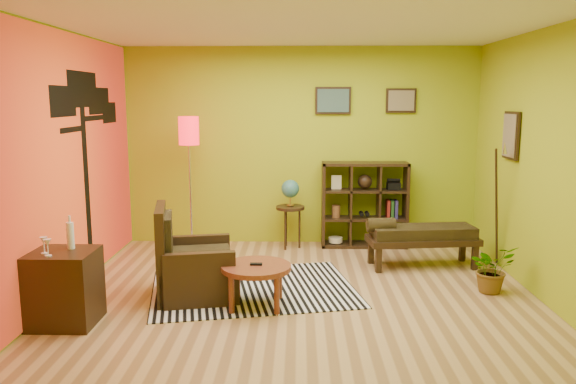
{
  "coord_description": "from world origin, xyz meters",
  "views": [
    {
      "loc": [
        -0.02,
        -5.76,
        2.08
      ],
      "look_at": [
        -0.15,
        0.4,
        1.05
      ],
      "focal_mm": 35.0,
      "sensor_mm": 36.0,
      "label": 1
    }
  ],
  "objects_px": {
    "armchair": "(192,269)",
    "bench": "(420,235)",
    "side_cabinet": "(64,287)",
    "cube_shelf": "(365,205)",
    "coffee_table": "(256,271)",
    "globe_table": "(290,197)",
    "potted_plant": "(491,274)",
    "floor_lamp": "(189,143)"
  },
  "relations": [
    {
      "from": "floor_lamp",
      "to": "cube_shelf",
      "type": "relative_size",
      "value": 1.54
    },
    {
      "from": "globe_table",
      "to": "side_cabinet",
      "type": "bearing_deg",
      "value": -126.95
    },
    {
      "from": "coffee_table",
      "to": "bench",
      "type": "height_order",
      "value": "bench"
    },
    {
      "from": "potted_plant",
      "to": "side_cabinet",
      "type": "bearing_deg",
      "value": -167.4
    },
    {
      "from": "cube_shelf",
      "to": "bench",
      "type": "bearing_deg",
      "value": -60.03
    },
    {
      "from": "bench",
      "to": "globe_table",
      "type": "bearing_deg",
      "value": 152.16
    },
    {
      "from": "cube_shelf",
      "to": "floor_lamp",
      "type": "bearing_deg",
      "value": -171.15
    },
    {
      "from": "floor_lamp",
      "to": "bench",
      "type": "distance_m",
      "value": 3.21
    },
    {
      "from": "potted_plant",
      "to": "coffee_table",
      "type": "bearing_deg",
      "value": -169.23
    },
    {
      "from": "side_cabinet",
      "to": "globe_table",
      "type": "relative_size",
      "value": 1.04
    },
    {
      "from": "coffee_table",
      "to": "bench",
      "type": "distance_m",
      "value": 2.38
    },
    {
      "from": "side_cabinet",
      "to": "cube_shelf",
      "type": "xyz_separation_m",
      "value": [
        3.11,
        2.85,
        0.25
      ]
    },
    {
      "from": "potted_plant",
      "to": "cube_shelf",
      "type": "bearing_deg",
      "value": 121.23
    },
    {
      "from": "side_cabinet",
      "to": "potted_plant",
      "type": "xyz_separation_m",
      "value": [
        4.27,
        0.95,
        -0.15
      ]
    },
    {
      "from": "armchair",
      "to": "bench",
      "type": "bearing_deg",
      "value": 23.13
    },
    {
      "from": "potted_plant",
      "to": "floor_lamp",
      "type": "bearing_deg",
      "value": 156.74
    },
    {
      "from": "side_cabinet",
      "to": "coffee_table",
      "type": "bearing_deg",
      "value": 15.19
    },
    {
      "from": "coffee_table",
      "to": "globe_table",
      "type": "height_order",
      "value": "globe_table"
    },
    {
      "from": "coffee_table",
      "to": "side_cabinet",
      "type": "relative_size",
      "value": 0.7
    },
    {
      "from": "bench",
      "to": "potted_plant",
      "type": "xyz_separation_m",
      "value": [
        0.59,
        -0.92,
        -0.2
      ]
    },
    {
      "from": "floor_lamp",
      "to": "globe_table",
      "type": "relative_size",
      "value": 1.9
    },
    {
      "from": "cube_shelf",
      "to": "armchair",
      "type": "bearing_deg",
      "value": -134.54
    },
    {
      "from": "floor_lamp",
      "to": "bench",
      "type": "height_order",
      "value": "floor_lamp"
    },
    {
      "from": "armchair",
      "to": "floor_lamp",
      "type": "distance_m",
      "value": 2.13
    },
    {
      "from": "coffee_table",
      "to": "cube_shelf",
      "type": "xyz_separation_m",
      "value": [
        1.36,
        2.38,
        0.23
      ]
    },
    {
      "from": "armchair",
      "to": "potted_plant",
      "type": "distance_m",
      "value": 3.23
    },
    {
      "from": "globe_table",
      "to": "potted_plant",
      "type": "bearing_deg",
      "value": -38.83
    },
    {
      "from": "armchair",
      "to": "bench",
      "type": "height_order",
      "value": "armchair"
    },
    {
      "from": "coffee_table",
      "to": "globe_table",
      "type": "xyz_separation_m",
      "value": [
        0.31,
        2.26,
        0.36
      ]
    },
    {
      "from": "armchair",
      "to": "floor_lamp",
      "type": "xyz_separation_m",
      "value": [
        -0.33,
        1.73,
        1.2
      ]
    },
    {
      "from": "armchair",
      "to": "bench",
      "type": "xyz_separation_m",
      "value": [
        2.63,
        1.12,
        0.11
      ]
    },
    {
      "from": "floor_lamp",
      "to": "cube_shelf",
      "type": "height_order",
      "value": "floor_lamp"
    },
    {
      "from": "armchair",
      "to": "globe_table",
      "type": "bearing_deg",
      "value": 63.01
    },
    {
      "from": "coffee_table",
      "to": "floor_lamp",
      "type": "bearing_deg",
      "value": 117.31
    },
    {
      "from": "side_cabinet",
      "to": "floor_lamp",
      "type": "bearing_deg",
      "value": 73.91
    },
    {
      "from": "side_cabinet",
      "to": "potted_plant",
      "type": "height_order",
      "value": "side_cabinet"
    },
    {
      "from": "cube_shelf",
      "to": "potted_plant",
      "type": "xyz_separation_m",
      "value": [
        1.15,
        -1.9,
        -0.39
      ]
    },
    {
      "from": "floor_lamp",
      "to": "coffee_table",
      "type": "bearing_deg",
      "value": -62.69
    },
    {
      "from": "coffee_table",
      "to": "globe_table",
      "type": "bearing_deg",
      "value": 82.3
    },
    {
      "from": "cube_shelf",
      "to": "globe_table",
      "type": "bearing_deg",
      "value": -173.52
    },
    {
      "from": "globe_table",
      "to": "cube_shelf",
      "type": "distance_m",
      "value": 1.07
    },
    {
      "from": "side_cabinet",
      "to": "armchair",
      "type": "bearing_deg",
      "value": 35.71
    }
  ]
}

